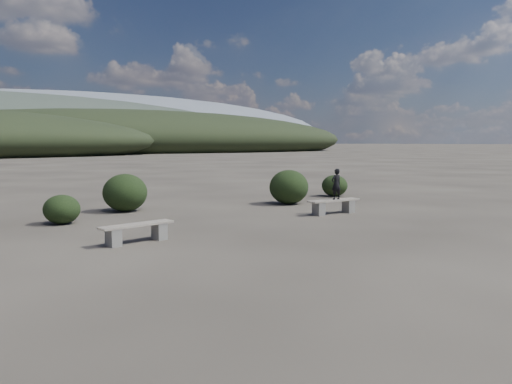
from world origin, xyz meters
TOP-DOWN VIEW (x-y plane):
  - ground at (0.00, 0.00)m, footprint 1200.00×1200.00m
  - bench_left at (-3.76, 3.98)m, footprint 1.89×0.72m
  - bench_right at (3.45, 5.08)m, footprint 1.96×0.44m
  - seated_person at (3.53, 5.08)m, footprint 0.38×0.26m
  - shrub_a at (-4.69, 7.88)m, footprint 1.06×1.06m
  - shrub_b at (-2.24, 9.53)m, footprint 1.53×1.53m
  - shrub_d at (3.80, 8.11)m, footprint 1.53×1.53m
  - shrub_e at (7.18, 9.25)m, footprint 1.14×1.14m

SIDE VIEW (x-z plane):
  - ground at x=0.00m, z-range 0.00..0.00m
  - bench_left at x=-3.76m, z-range 0.05..0.51m
  - bench_right at x=3.45m, z-range 0.05..0.54m
  - shrub_a at x=-4.69m, z-range 0.00..0.87m
  - shrub_e at x=7.18m, z-range 0.00..0.95m
  - shrub_b at x=-2.24m, z-range 0.00..1.31m
  - shrub_d at x=3.80m, z-range 0.00..1.34m
  - seated_person at x=3.53m, z-range 0.49..1.52m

